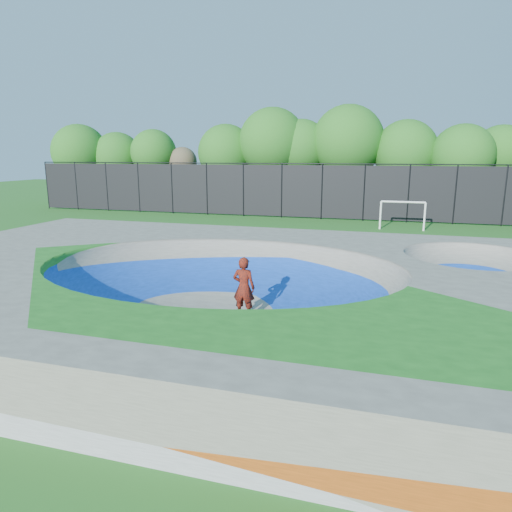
# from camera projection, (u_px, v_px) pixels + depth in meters

# --- Properties ---
(ground) EXTENTS (120.00, 120.00, 0.00)m
(ground) POSITION_uv_depth(u_px,v_px,m) (221.00, 311.00, 13.94)
(ground) COLOR #1E5C19
(ground) RESTS_ON ground
(skate_deck) EXTENTS (22.00, 14.00, 1.50)m
(skate_deck) POSITION_uv_depth(u_px,v_px,m) (220.00, 288.00, 13.77)
(skate_deck) COLOR gray
(skate_deck) RESTS_ON ground
(skater) EXTENTS (0.67, 0.45, 1.82)m
(skater) POSITION_uv_depth(u_px,v_px,m) (244.00, 288.00, 13.23)
(skater) COLOR #AB250D
(skater) RESTS_ON ground
(skateboard) EXTENTS (0.79, 0.26, 0.05)m
(skateboard) POSITION_uv_depth(u_px,v_px,m) (244.00, 316.00, 13.42)
(skateboard) COLOR black
(skateboard) RESTS_ON ground
(soccer_goal) EXTENTS (2.77, 0.12, 1.83)m
(soccer_goal) POSITION_uv_depth(u_px,v_px,m) (403.00, 210.00, 28.53)
(soccer_goal) COLOR white
(soccer_goal) RESTS_ON ground
(fence) EXTENTS (48.09, 0.09, 4.04)m
(fence) POSITION_uv_depth(u_px,v_px,m) (322.00, 190.00, 33.14)
(fence) COLOR black
(fence) RESTS_ON ground
(treeline) EXTENTS (53.20, 7.37, 8.55)m
(treeline) POSITION_uv_depth(u_px,v_px,m) (355.00, 149.00, 36.27)
(treeline) COLOR #4F3527
(treeline) RESTS_ON ground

